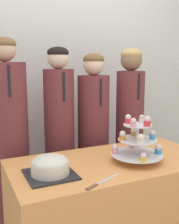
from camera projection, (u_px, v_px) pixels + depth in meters
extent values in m
cube|color=silver|center=(57.00, 62.00, 2.73)|extent=(9.00, 0.06, 2.70)
cube|color=#EF9951|center=(111.00, 210.00, 1.91)|extent=(1.33, 0.67, 0.71)
cube|color=#232328|center=(50.00, 174.00, 1.61)|extent=(0.28, 0.28, 0.01)
cylinder|color=silver|center=(50.00, 168.00, 1.61)|extent=(0.22, 0.22, 0.07)
ellipsoid|color=silver|center=(50.00, 162.00, 1.60)|extent=(0.22, 0.22, 0.08)
cube|color=silver|center=(108.00, 179.00, 1.56)|extent=(0.19, 0.10, 0.00)
cube|color=brown|center=(92.00, 187.00, 1.46)|extent=(0.09, 0.05, 0.01)
cylinder|color=silver|center=(137.00, 143.00, 1.82)|extent=(0.02, 0.02, 0.25)
cylinder|color=silver|center=(137.00, 154.00, 1.83)|extent=(0.34, 0.34, 0.01)
cylinder|color=silver|center=(137.00, 140.00, 1.82)|extent=(0.25, 0.25, 0.01)
cylinder|color=silver|center=(138.00, 125.00, 1.80)|extent=(0.19, 0.19, 0.01)
cylinder|color=#3893DB|center=(158.00, 151.00, 1.84)|extent=(0.05, 0.05, 0.03)
sphere|color=silver|center=(158.00, 147.00, 1.83)|extent=(0.04, 0.04, 0.04)
cylinder|color=pink|center=(132.00, 145.00, 1.97)|extent=(0.04, 0.04, 0.03)
sphere|color=beige|center=(132.00, 141.00, 1.96)|extent=(0.04, 0.04, 0.04)
cylinder|color=pink|center=(115.00, 151.00, 1.84)|extent=(0.04, 0.04, 0.03)
sphere|color=silver|center=(115.00, 147.00, 1.83)|extent=(0.04, 0.04, 0.04)
cylinder|color=yellow|center=(143.00, 159.00, 1.69)|extent=(0.04, 0.04, 0.03)
sphere|color=silver|center=(143.00, 156.00, 1.69)|extent=(0.04, 0.04, 0.04)
cylinder|color=white|center=(141.00, 142.00, 1.72)|extent=(0.05, 0.05, 0.03)
sphere|color=#F4E5C6|center=(141.00, 137.00, 1.71)|extent=(0.04, 0.04, 0.04)
cylinder|color=#3893DB|center=(152.00, 137.00, 1.82)|extent=(0.04, 0.04, 0.03)
sphere|color=silver|center=(153.00, 133.00, 1.82)|extent=(0.04, 0.04, 0.04)
cylinder|color=orange|center=(133.00, 134.00, 1.91)|extent=(0.04, 0.04, 0.02)
sphere|color=white|center=(134.00, 130.00, 1.91)|extent=(0.04, 0.04, 0.04)
cylinder|color=orange|center=(123.00, 138.00, 1.80)|extent=(0.04, 0.04, 0.03)
sphere|color=white|center=(123.00, 134.00, 1.80)|extent=(0.04, 0.04, 0.04)
cylinder|color=white|center=(142.00, 121.00, 1.85)|extent=(0.04, 0.04, 0.03)
sphere|color=beige|center=(142.00, 117.00, 1.85)|extent=(0.04, 0.04, 0.04)
cylinder|color=#E5333D|center=(128.00, 121.00, 1.83)|extent=(0.04, 0.04, 0.03)
sphere|color=white|center=(128.00, 117.00, 1.82)|extent=(0.04, 0.04, 0.04)
cylinder|color=pink|center=(133.00, 125.00, 1.74)|extent=(0.04, 0.04, 0.03)
sphere|color=silver|center=(133.00, 121.00, 1.74)|extent=(0.04, 0.04, 0.04)
cylinder|color=#E5333D|center=(147.00, 123.00, 1.76)|extent=(0.04, 0.04, 0.03)
sphere|color=silver|center=(147.00, 119.00, 1.75)|extent=(0.04, 0.04, 0.04)
cylinder|color=brown|center=(10.00, 152.00, 2.14)|extent=(0.30, 0.30, 1.35)
sphere|color=#D6AD89|center=(4.00, 50.00, 2.00)|extent=(0.17, 0.17, 0.17)
ellipsoid|color=brown|center=(4.00, 43.00, 2.00)|extent=(0.17, 0.17, 0.09)
cube|color=black|center=(9.00, 81.00, 1.91)|extent=(0.02, 0.01, 0.22)
cylinder|color=brown|center=(60.00, 149.00, 2.31)|extent=(0.24, 0.24, 1.30)
sphere|color=beige|center=(58.00, 58.00, 2.18)|extent=(0.16, 0.16, 0.16)
ellipsoid|color=black|center=(58.00, 52.00, 2.17)|extent=(0.17, 0.17, 0.09)
cube|color=black|center=(64.00, 87.00, 2.11)|extent=(0.02, 0.01, 0.22)
cylinder|color=brown|center=(93.00, 147.00, 2.45)|extent=(0.27, 0.27, 1.24)
sphere|color=beige|center=(94.00, 65.00, 2.32)|extent=(0.17, 0.17, 0.17)
ellipsoid|color=brown|center=(94.00, 59.00, 2.31)|extent=(0.18, 0.18, 0.09)
cube|color=black|center=(101.00, 93.00, 2.24)|extent=(0.02, 0.01, 0.22)
cylinder|color=brown|center=(129.00, 140.00, 2.60)|extent=(0.25, 0.25, 1.27)
sphere|color=#8E6B4C|center=(131.00, 60.00, 2.47)|extent=(0.19, 0.19, 0.19)
ellipsoid|color=tan|center=(131.00, 54.00, 2.46)|extent=(0.19, 0.19, 0.10)
cube|color=black|center=(139.00, 87.00, 2.39)|extent=(0.02, 0.01, 0.22)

